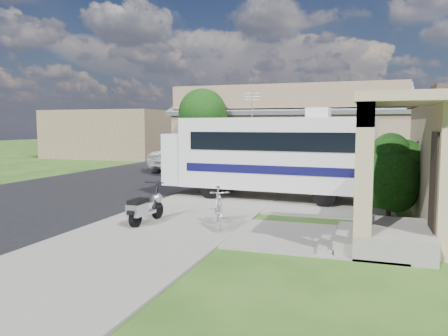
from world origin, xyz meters
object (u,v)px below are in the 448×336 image
(motorhome, at_px, (269,154))
(van, at_px, (224,151))
(shrub, at_px, (392,175))
(bicycle, at_px, (219,209))
(scooter, at_px, (144,208))
(pickup_truck, at_px, (193,157))
(garden_hose, at_px, (345,232))

(motorhome, xyz_separation_m, van, (-7.10, 15.83, -0.90))
(motorhome, xyz_separation_m, shrub, (4.18, -2.43, -0.40))
(motorhome, distance_m, bicycle, 5.32)
(shrub, height_order, scooter, shrub)
(van, bearing_deg, scooter, -70.22)
(motorhome, height_order, shrub, motorhome)
(shrub, xyz_separation_m, scooter, (-6.43, -3.05, -0.80))
(shrub, height_order, bicycle, shrub)
(pickup_truck, bearing_deg, garden_hose, 135.67)
(bicycle, xyz_separation_m, van, (-6.90, 21.01, 0.27))
(scooter, xyz_separation_m, bicycle, (2.05, 0.30, 0.03))
(motorhome, bearing_deg, garden_hose, -54.65)
(pickup_truck, bearing_deg, scooter, 117.25)
(motorhome, bearing_deg, shrub, -26.67)
(shrub, relative_size, garden_hose, 6.40)
(garden_hose, bearing_deg, bicycle, -174.18)
(scooter, bearing_deg, bicycle, 10.70)
(motorhome, height_order, pickup_truck, motorhome)
(motorhome, xyz_separation_m, bicycle, (-0.20, -5.18, -1.17))
(shrub, bearing_deg, motorhome, 149.80)
(pickup_truck, bearing_deg, motorhome, 137.78)
(pickup_truck, relative_size, van, 1.09)
(van, bearing_deg, shrub, -51.34)
(scooter, bearing_deg, garden_hose, 9.17)
(shrub, xyz_separation_m, pickup_truck, (-10.81, 10.94, -0.46))
(van, relative_size, garden_hose, 13.96)
(pickup_truck, height_order, van, pickup_truck)
(scooter, distance_m, bicycle, 2.07)
(motorhome, relative_size, bicycle, 4.48)
(van, bearing_deg, garden_hose, -56.99)
(motorhome, xyz_separation_m, garden_hose, (3.01, -4.86, -1.61))
(shrub, xyz_separation_m, van, (-11.28, 18.26, -0.49))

